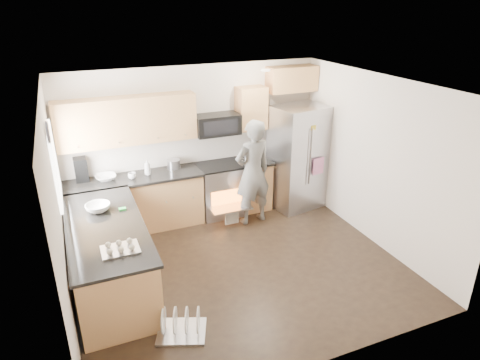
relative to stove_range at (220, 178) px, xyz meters
name	(u,v)px	position (x,y,z in m)	size (l,w,h in m)	color
ground	(239,266)	(-0.35, -1.69, -0.68)	(4.50, 4.50, 0.00)	black
room_shell	(236,158)	(-0.39, -1.68, 1.00)	(4.54, 4.04, 2.62)	silver
back_cabinet_run	(166,169)	(-0.94, 0.06, 0.29)	(4.45, 0.65, 2.50)	#B87949
peninsula	(109,256)	(-2.10, -1.44, -0.21)	(0.96, 2.36, 1.03)	#B87949
stove_range	(220,178)	(0.00, 0.00, 0.00)	(0.76, 0.97, 1.79)	#B7B7BC
refrigerator	(298,157)	(1.42, -0.24, 0.26)	(1.03, 0.86, 1.88)	#B7B7BC
person	(253,173)	(0.39, -0.51, 0.23)	(0.66, 0.43, 1.82)	slate
dish_rack	(181,327)	(-1.49, -2.69, -0.59)	(0.68, 0.61, 0.34)	#B7B7BC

